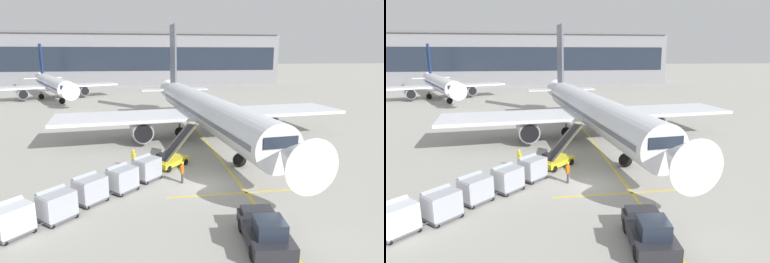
% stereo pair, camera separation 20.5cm
% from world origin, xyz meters
% --- Properties ---
extents(ground_plane, '(600.00, 600.00, 0.00)m').
position_xyz_m(ground_plane, '(0.00, 0.00, 0.00)').
color(ground_plane, '#9E9B93').
extents(parked_airplane, '(34.51, 43.94, 14.47)m').
position_xyz_m(parked_airplane, '(3.14, 14.87, 3.38)').
color(parked_airplane, silver).
rests_on(parked_airplane, ground).
extents(belt_loader, '(4.45, 4.53, 3.43)m').
position_xyz_m(belt_loader, '(-1.66, 4.94, 0.92)').
color(belt_loader, gold).
rests_on(belt_loader, ground).
extents(baggage_cart_lead, '(2.54, 2.55, 1.91)m').
position_xyz_m(baggage_cart_lead, '(-4.00, 1.94, 1.00)').
color(baggage_cart_lead, '#515156').
rests_on(baggage_cart_lead, ground).
extents(baggage_cart_second, '(2.54, 2.55, 1.91)m').
position_xyz_m(baggage_cart_second, '(-5.82, -0.09, 1.00)').
color(baggage_cart_second, '#515156').
rests_on(baggage_cart_second, ground).
extents(baggage_cart_third, '(2.54, 2.55, 1.91)m').
position_xyz_m(baggage_cart_third, '(-7.88, -1.72, 1.00)').
color(baggage_cart_third, '#515156').
rests_on(baggage_cart_third, ground).
extents(baggage_cart_fourth, '(2.54, 2.55, 1.91)m').
position_xyz_m(baggage_cart_fourth, '(-9.53, -3.91, 1.00)').
color(baggage_cart_fourth, '#515156').
rests_on(baggage_cart_fourth, ground).
extents(baggage_cart_fifth, '(2.54, 2.55, 1.91)m').
position_xyz_m(baggage_cart_fifth, '(-11.55, -5.37, 1.00)').
color(baggage_cart_fifth, '#515156').
rests_on(baggage_cart_fifth, ground).
extents(pushback_tug, '(2.50, 4.57, 1.83)m').
position_xyz_m(pushback_tug, '(1.87, -8.52, 0.83)').
color(pushback_tug, '#232328').
rests_on(pushback_tug, ground).
extents(ground_crew_by_loader, '(0.36, 0.54, 1.74)m').
position_xyz_m(ground_crew_by_loader, '(-5.07, 4.78, 1.00)').
color(ground_crew_by_loader, black).
rests_on(ground_crew_by_loader, ground).
extents(ground_crew_by_carts, '(0.34, 0.55, 1.74)m').
position_xyz_m(ground_crew_by_carts, '(-1.28, 0.79, 1.00)').
color(ground_crew_by_carts, '#333847').
rests_on(ground_crew_by_carts, ground).
extents(safety_cone_engine_keepout, '(0.63, 0.63, 0.71)m').
position_xyz_m(safety_cone_engine_keepout, '(-3.78, 14.55, 0.35)').
color(safety_cone_engine_keepout, black).
rests_on(safety_cone_engine_keepout, ground).
extents(apron_guidance_line_lead_in, '(0.20, 110.00, 0.01)m').
position_xyz_m(apron_guidance_line_lead_in, '(3.06, 14.05, 0.00)').
color(apron_guidance_line_lead_in, yellow).
rests_on(apron_guidance_line_lead_in, ground).
extents(apron_guidance_line_stop_bar, '(12.00, 0.20, 0.01)m').
position_xyz_m(apron_guidance_line_stop_bar, '(3.23, -1.83, 0.00)').
color(apron_guidance_line_stop_bar, yellow).
rests_on(apron_guidance_line_stop_bar, ground).
extents(terminal_building, '(108.28, 19.52, 16.42)m').
position_xyz_m(terminal_building, '(-13.27, 91.76, 8.16)').
color(terminal_building, gray).
rests_on(terminal_building, ground).
extents(distant_airplane, '(27.79, 34.90, 12.31)m').
position_xyz_m(distant_airplane, '(-23.19, 54.79, 3.20)').
color(distant_airplane, white).
rests_on(distant_airplane, ground).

